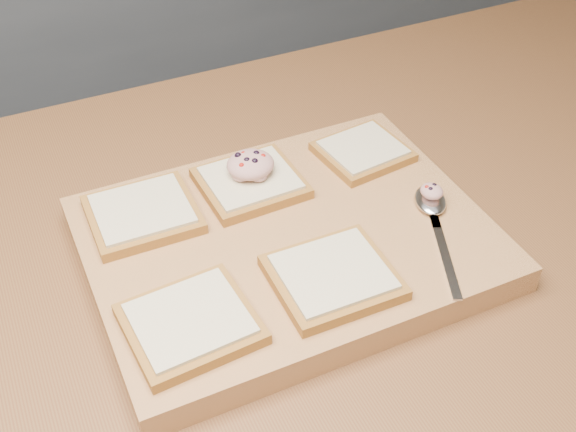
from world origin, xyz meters
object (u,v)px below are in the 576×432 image
spoon (432,208)px  bread_far_center (251,182)px  cutting_board (288,243)px  tuna_salad_dollop (250,164)px

spoon → bread_far_center: bearing=143.1°
bread_far_center → spoon: 0.23m
cutting_board → bread_far_center: bread_far_center is taller
bread_far_center → tuna_salad_dollop: tuna_salad_dollop is taller
cutting_board → tuna_salad_dollop: 0.11m
tuna_salad_dollop → spoon: size_ratio=0.33×
bread_far_center → cutting_board: bearing=-85.7°
cutting_board → spoon: size_ratio=2.51×
tuna_salad_dollop → bread_far_center: bearing=-117.7°
cutting_board → bread_far_center: bearing=94.3°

